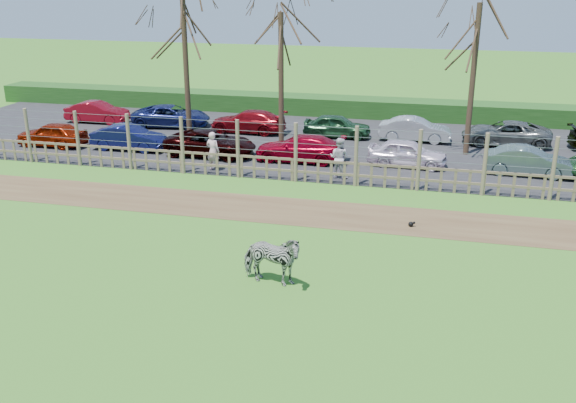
% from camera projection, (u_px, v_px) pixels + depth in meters
% --- Properties ---
extents(ground, '(120.00, 120.00, 0.00)m').
position_uv_depth(ground, '(237.00, 260.00, 19.50)').
color(ground, '#508F33').
rests_on(ground, ground).
extents(dirt_strip, '(34.00, 2.80, 0.01)m').
position_uv_depth(dirt_strip, '(274.00, 210.00, 23.62)').
color(dirt_strip, brown).
rests_on(dirt_strip, ground).
extents(asphalt, '(44.00, 13.00, 0.04)m').
position_uv_depth(asphalt, '(324.00, 143.00, 32.76)').
color(asphalt, '#232326').
rests_on(asphalt, ground).
extents(hedge, '(46.00, 2.00, 1.10)m').
position_uv_depth(hedge, '(345.00, 107.00, 38.99)').
color(hedge, '#1E4716').
rests_on(hedge, ground).
extents(fence, '(30.16, 0.16, 2.50)m').
position_uv_depth(fence, '(296.00, 163.00, 26.55)').
color(fence, brown).
rests_on(fence, ground).
extents(tree_left, '(4.80, 4.80, 7.88)m').
position_uv_depth(tree_left, '(184.00, 31.00, 30.49)').
color(tree_left, '#3D2B1E').
rests_on(tree_left, ground).
extents(tree_mid, '(4.80, 4.80, 6.83)m').
position_uv_depth(tree_mid, '(281.00, 47.00, 30.66)').
color(tree_mid, '#3D2B1E').
rests_on(tree_mid, ground).
extents(tree_right, '(4.80, 4.80, 7.35)m').
position_uv_depth(tree_right, '(476.00, 43.00, 29.00)').
color(tree_right, '#3D2B1E').
rests_on(tree_right, ground).
extents(zebra, '(1.87, 1.00, 1.51)m').
position_uv_depth(zebra, '(271.00, 260.00, 17.72)').
color(zebra, gray).
rests_on(zebra, ground).
extents(visitor_a, '(0.70, 0.53, 1.72)m').
position_uv_depth(visitor_a, '(213.00, 151.00, 27.93)').
color(visitor_a, beige).
rests_on(visitor_a, asphalt).
extents(visitor_b, '(0.98, 0.85, 1.72)m').
position_uv_depth(visitor_b, '(339.00, 158.00, 26.91)').
color(visitor_b, silver).
rests_on(visitor_b, asphalt).
extents(crow, '(0.24, 0.18, 0.19)m').
position_uv_depth(crow, '(411.00, 224.00, 22.01)').
color(crow, black).
rests_on(crow, ground).
extents(car_0, '(3.54, 1.47, 1.20)m').
position_uv_depth(car_0, '(52.00, 134.00, 31.98)').
color(car_0, maroon).
rests_on(car_0, asphalt).
extents(car_1, '(3.65, 1.31, 1.20)m').
position_uv_depth(car_1, '(129.00, 138.00, 31.32)').
color(car_1, '#0F1345').
rests_on(car_1, asphalt).
extents(car_2, '(4.40, 2.17, 1.20)m').
position_uv_depth(car_2, '(210.00, 143.00, 30.29)').
color(car_2, black).
rests_on(car_2, asphalt).
extents(car_3, '(4.14, 1.70, 1.20)m').
position_uv_depth(car_3, '(300.00, 148.00, 29.42)').
color(car_3, '#980219').
rests_on(car_3, asphalt).
extents(car_4, '(3.60, 1.63, 1.20)m').
position_uv_depth(car_4, '(407.00, 153.00, 28.65)').
color(car_4, white).
rests_on(car_4, asphalt).
extents(car_5, '(3.72, 1.51, 1.20)m').
position_uv_depth(car_5, '(528.00, 161.00, 27.40)').
color(car_5, '#506562').
rests_on(car_5, asphalt).
extents(car_7, '(3.67, 1.35, 1.20)m').
position_uv_depth(car_7, '(97.00, 112.00, 37.04)').
color(car_7, maroon).
rests_on(car_7, asphalt).
extents(car_8, '(4.55, 2.57, 1.20)m').
position_uv_depth(car_8, '(171.00, 116.00, 36.04)').
color(car_8, '#131A4C').
rests_on(car_8, asphalt).
extents(car_9, '(4.20, 1.86, 1.20)m').
position_uv_depth(car_9, '(248.00, 121.00, 34.74)').
color(car_9, maroon).
rests_on(car_9, asphalt).
extents(car_10, '(3.57, 1.54, 1.20)m').
position_uv_depth(car_10, '(337.00, 126.00, 33.70)').
color(car_10, '#204B27').
rests_on(car_10, asphalt).
extents(car_11, '(3.67, 1.37, 1.20)m').
position_uv_depth(car_11, '(415.00, 129.00, 32.95)').
color(car_11, '#B2B4B4').
rests_on(car_11, asphalt).
extents(car_12, '(4.33, 2.02, 1.20)m').
position_uv_depth(car_12, '(506.00, 133.00, 32.16)').
color(car_12, '#5A5D5A').
rests_on(car_12, asphalt).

